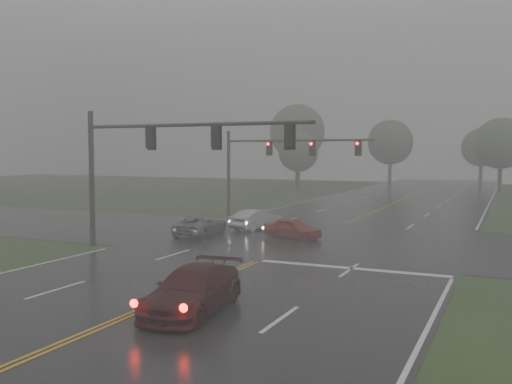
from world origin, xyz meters
The scene contains 15 objects.
ground centered at (0.00, 0.00, 0.00)m, with size 180.00×180.00×0.00m, color #26401B.
main_road centered at (0.00, 20.00, 0.00)m, with size 18.00×160.00×0.02m, color black.
cross_street centered at (0.00, 22.00, 0.00)m, with size 120.00×14.00×0.02m, color black.
stop_bar centered at (4.50, 14.40, 0.00)m, with size 8.50×0.50×0.01m, color white.
sedan_maroon centered at (1.65, 5.57, 0.00)m, with size 2.00×4.93×1.43m, color #35090C.
sedan_red centered at (-0.98, 21.51, 0.00)m, with size 1.42×3.54×1.21m, color maroon.
sedan_silver centered at (-4.63, 24.38, 0.00)m, with size 1.40×4.01×1.32m, color #B1B4BA.
car_grey centered at (-6.67, 20.52, 0.00)m, with size 2.04×4.41×1.23m, color #5B5F63.
signal_gantry_near centered at (-6.22, 14.76, 5.17)m, with size 13.00×0.32×7.38m.
signal_gantry_far centered at (-6.53, 31.21, 4.80)m, with size 11.93×0.35×6.85m.
tree_nw_a centered at (-15.56, 62.08, 5.17)m, with size 5.36×5.36×7.87m.
tree_ne_a centered at (9.27, 68.17, 6.24)m, with size 6.45×6.45×9.48m.
tree_n_mid centered at (-6.52, 78.36, 6.66)m, with size 6.89×6.89×10.12m.
tree_nw_b centered at (-19.94, 73.55, 8.28)m, with size 8.56×8.56×12.58m.
tree_n_far centered at (6.07, 86.92, 5.90)m, with size 6.11×6.11×8.98m.
Camera 1 is at (10.92, -9.95, 5.14)m, focal length 40.00 mm.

